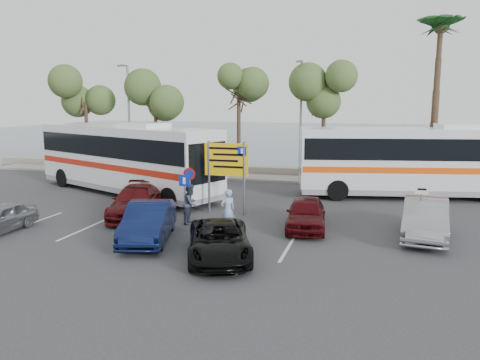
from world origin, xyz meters
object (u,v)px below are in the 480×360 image
(pedestrian_near, at_px, (228,210))
(suv_black, at_px, (219,240))
(car_red, at_px, (306,213))
(car_silver_b, at_px, (425,219))
(coach_bus_right, at_px, (420,164))
(street_lamp_left, at_px, (129,114))
(street_lamp_right, at_px, (301,115))
(pedestrian_far, at_px, (191,204))
(direction_sign, at_px, (226,165))
(car_blue, at_px, (148,222))
(coach_bus_left, at_px, (125,160))
(car_maroon, at_px, (136,202))

(pedestrian_near, bearing_deg, suv_black, 58.36)
(car_red, distance_m, suv_black, 5.27)
(car_silver_b, bearing_deg, coach_bus_right, 92.67)
(street_lamp_left, xyz_separation_m, pedestrian_near, (12.00, -13.28, -3.69))
(street_lamp_right, distance_m, pedestrian_far, 13.39)
(coach_bus_right, xyz_separation_m, pedestrian_far, (-10.45, -9.14, -1.06))
(street_lamp_right, bearing_deg, direction_sign, -100.94)
(suv_black, xyz_separation_m, pedestrian_far, (-2.76, 4.19, 0.27))
(direction_sign, height_order, car_blue, direction_sign)
(street_lamp_right, xyz_separation_m, direction_sign, (-2.00, -10.32, -2.17))
(pedestrian_far, bearing_deg, street_lamp_right, -13.47)
(coach_bus_right, bearing_deg, coach_bus_left, -168.29)
(street_lamp_left, relative_size, car_red, 1.97)
(car_maroon, distance_m, suv_black, 7.45)
(street_lamp_right, relative_size, car_blue, 1.73)
(coach_bus_left, relative_size, car_silver_b, 2.86)
(street_lamp_right, relative_size, pedestrian_near, 4.39)
(coach_bus_right, height_order, pedestrian_far, coach_bus_right)
(car_blue, xyz_separation_m, car_silver_b, (10.63, 3.43, 0.03))
(car_silver_b, xyz_separation_m, pedestrian_near, (-8.00, -1.26, 0.12))
(car_maroon, relative_size, pedestrian_near, 2.73)
(street_lamp_left, relative_size, car_blue, 1.73)
(coach_bus_left, xyz_separation_m, car_blue, (5.87, -8.56, -1.23))
(street_lamp_left, distance_m, direction_sign, 15.24)
(direction_sign, relative_size, car_silver_b, 0.75)
(coach_bus_right, distance_m, pedestrian_far, 13.92)
(car_blue, relative_size, pedestrian_near, 2.54)
(car_maroon, distance_m, pedestrian_near, 5.19)
(car_maroon, height_order, car_silver_b, car_silver_b)
(coach_bus_left, relative_size, car_blue, 2.98)
(direction_sign, bearing_deg, car_silver_b, -10.68)
(suv_black, relative_size, pedestrian_far, 2.52)
(coach_bus_left, bearing_deg, suv_black, -46.68)
(direction_sign, xyz_separation_m, pedestrian_far, (-1.00, -2.20, -1.52))
(street_lamp_right, height_order, pedestrian_far, street_lamp_right)
(car_silver_b, relative_size, pedestrian_far, 2.64)
(street_lamp_left, height_order, suv_black, street_lamp_left)
(pedestrian_near, bearing_deg, coach_bus_right, -174.63)
(car_maroon, bearing_deg, street_lamp_left, 104.26)
(car_maroon, bearing_deg, car_red, -15.86)
(car_red, bearing_deg, car_silver_b, -6.14)
(street_lamp_left, distance_m, car_blue, 18.47)
(direction_sign, xyz_separation_m, car_red, (4.16, -1.70, -1.74))
(street_lamp_right, height_order, coach_bus_right, street_lamp_right)
(direction_sign, height_order, pedestrian_far, direction_sign)
(car_blue, bearing_deg, direction_sign, 56.34)
(street_lamp_left, height_order, pedestrian_near, street_lamp_left)
(pedestrian_far, bearing_deg, direction_sign, -24.56)
(street_lamp_left, distance_m, coach_bus_right, 20.89)
(pedestrian_far, bearing_deg, car_blue, 167.93)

